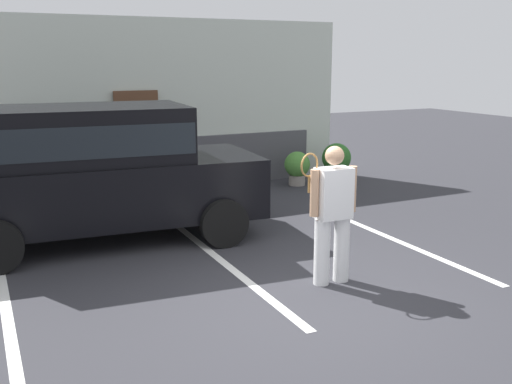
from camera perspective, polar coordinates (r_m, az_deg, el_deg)
ground_plane at (r=6.84m, az=5.18°, el=-10.57°), size 40.00×40.00×0.00m
parking_stripe_0 at (r=7.38m, az=-23.39°, el=-9.83°), size 0.12×4.40×0.01m
parking_stripe_1 at (r=7.92m, az=-2.85°, el=-7.17°), size 0.12×4.40×0.01m
parking_stripe_2 at (r=9.30m, az=13.11°, el=-4.42°), size 0.12×4.40×0.01m
house_frontage at (r=12.38m, az=-10.58°, el=7.81°), size 8.82×0.40×3.54m
parked_suv at (r=9.02m, az=-15.25°, el=2.39°), size 4.74×2.47×2.05m
tennis_player_man at (r=7.13m, az=7.51°, el=-2.02°), size 0.77×0.27×1.71m
potted_plant_by_porch at (r=12.81m, az=4.06°, el=2.50°), size 0.57×0.57×0.75m
potted_plant_secondary at (r=13.30m, az=7.88°, el=3.10°), size 0.66×0.66×0.87m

